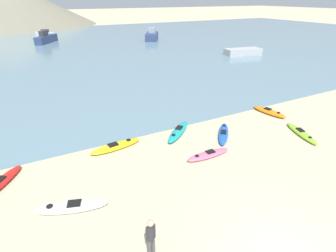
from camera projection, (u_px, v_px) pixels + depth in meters
The scene contains 14 objects.
bay_water at pixel (68, 47), 44.35m from camera, with size 160.00×70.00×0.06m, color slate.
far_hill_right at pixel (2, 2), 75.88m from camera, with size 51.91×51.91×12.66m, color gray.
kayak_on_sand_0 at pixel (208, 155), 14.04m from camera, with size 2.61×0.62×0.31m.
kayak_on_sand_1 at pixel (178, 131), 16.36m from camera, with size 2.76×2.51×0.40m.
kayak_on_sand_2 at pixel (301, 133), 16.26m from camera, with size 1.46×2.96×0.31m.
kayak_on_sand_4 at pixel (116, 146), 14.80m from camera, with size 3.05×1.10×0.33m.
kayak_on_sand_5 at pixel (71, 207), 10.55m from camera, with size 2.98×1.60×0.32m.
kayak_on_sand_6 at pixel (269, 112), 19.19m from camera, with size 1.11×2.72×0.39m.
kayak_on_sand_7 at pixel (223, 133), 16.13m from camera, with size 2.33×2.56×0.38m.
person_near_foreground at pixel (151, 237), 8.29m from camera, with size 0.33×0.28×1.61m.
moored_boat_0 at pixel (152, 36), 51.48m from camera, with size 4.63×5.98×2.25m.
moored_boat_1 at pixel (45, 34), 55.35m from camera, with size 3.39×4.45×1.55m.
moored_boat_2 at pixel (243, 52), 38.36m from camera, with size 5.60×2.96×0.88m.
moored_boat_3 at pixel (46, 39), 48.03m from camera, with size 4.42×5.81×2.20m.
Camera 1 is at (-6.16, -3.23, 7.74)m, focal length 28.00 mm.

